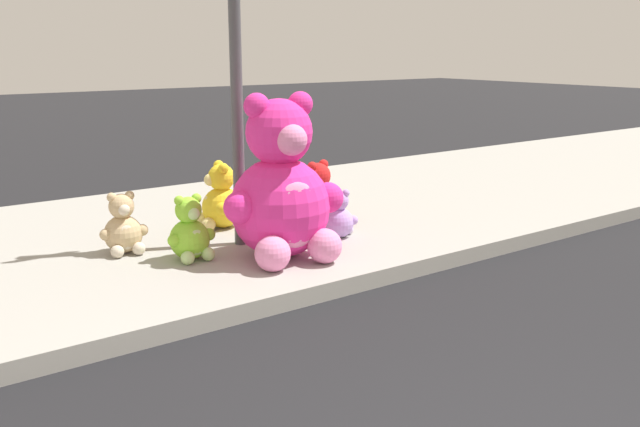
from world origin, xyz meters
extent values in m
cube|color=#9E9B93|center=(0.00, 5.20, 0.07)|extent=(28.00, 4.40, 0.15)
cylinder|color=#4C4C51|center=(1.00, 4.40, 1.75)|extent=(0.11, 0.11, 3.20)
sphere|color=#F22D93|center=(1.10, 3.85, 0.59)|extent=(0.89, 0.89, 0.89)
ellipsoid|color=pink|center=(1.05, 3.53, 0.59)|extent=(0.51, 0.27, 0.58)
sphere|color=#F22D93|center=(1.10, 3.85, 1.26)|extent=(0.58, 0.58, 0.58)
sphere|color=pink|center=(1.06, 3.61, 1.22)|extent=(0.27, 0.27, 0.27)
sphere|color=#F22D93|center=(1.30, 3.82, 1.49)|extent=(0.22, 0.22, 0.22)
sphere|color=#F22D93|center=(1.50, 3.68, 0.66)|extent=(0.28, 0.28, 0.28)
sphere|color=pink|center=(1.28, 3.44, 0.30)|extent=(0.31, 0.31, 0.31)
sphere|color=#F22D93|center=(0.89, 3.88, 1.49)|extent=(0.22, 0.22, 0.22)
sphere|color=#F22D93|center=(0.66, 3.80, 0.66)|extent=(0.28, 0.28, 0.28)
sphere|color=pink|center=(0.80, 3.51, 0.30)|extent=(0.31, 0.31, 0.31)
sphere|color=red|center=(2.05, 4.60, 0.36)|extent=(0.41, 0.41, 0.41)
ellipsoid|color=#DB7B7B|center=(2.01, 4.74, 0.36)|extent=(0.24, 0.15, 0.27)
sphere|color=red|center=(2.05, 4.60, 0.66)|extent=(0.27, 0.27, 0.27)
sphere|color=#DB7B7B|center=(2.02, 4.71, 0.65)|extent=(0.12, 0.12, 0.12)
sphere|color=red|center=(1.96, 4.57, 0.77)|extent=(0.10, 0.10, 0.10)
sphere|color=red|center=(1.85, 4.59, 0.39)|extent=(0.13, 0.13, 0.13)
sphere|color=#DB7B7B|center=(1.90, 4.73, 0.22)|extent=(0.14, 0.14, 0.14)
sphere|color=red|center=(2.14, 4.62, 0.77)|extent=(0.10, 0.10, 0.10)
sphere|color=red|center=(2.23, 4.69, 0.39)|extent=(0.13, 0.13, 0.13)
sphere|color=#DB7B7B|center=(2.12, 4.79, 0.22)|extent=(0.14, 0.14, 0.14)
sphere|color=yellow|center=(1.16, 5.05, 0.36)|extent=(0.42, 0.42, 0.42)
ellipsoid|color=#F0DB80|center=(1.02, 5.09, 0.36)|extent=(0.14, 0.25, 0.27)
sphere|color=yellow|center=(1.16, 5.05, 0.67)|extent=(0.28, 0.28, 0.28)
sphere|color=#F0DB80|center=(1.05, 5.08, 0.66)|extent=(0.13, 0.13, 0.13)
sphere|color=yellow|center=(1.14, 4.96, 0.78)|extent=(0.10, 0.10, 0.10)
sphere|color=yellow|center=(1.06, 4.87, 0.39)|extent=(0.13, 0.13, 0.13)
sphere|color=#F0DB80|center=(0.96, 4.98, 0.22)|extent=(0.14, 0.14, 0.14)
sphere|color=yellow|center=(1.19, 5.14, 0.78)|extent=(0.10, 0.10, 0.10)
sphere|color=yellow|center=(1.16, 5.26, 0.39)|extent=(0.13, 0.13, 0.13)
sphere|color=#F0DB80|center=(1.02, 5.20, 0.22)|extent=(0.14, 0.14, 0.14)
sphere|color=#8CD133|center=(0.40, 4.24, 0.33)|extent=(0.35, 0.35, 0.35)
ellipsoid|color=#B8DE87|center=(0.40, 4.12, 0.33)|extent=(0.20, 0.08, 0.23)
sphere|color=#8CD133|center=(0.40, 4.24, 0.59)|extent=(0.23, 0.23, 0.23)
sphere|color=#B8DE87|center=(0.40, 4.15, 0.58)|extent=(0.11, 0.11, 0.11)
sphere|color=#8CD133|center=(0.48, 4.24, 0.68)|extent=(0.09, 0.09, 0.09)
sphere|color=#8CD133|center=(0.57, 4.20, 0.35)|extent=(0.11, 0.11, 0.11)
sphere|color=#B8DE87|center=(0.50, 4.09, 0.21)|extent=(0.12, 0.12, 0.12)
sphere|color=#8CD133|center=(0.32, 4.24, 0.68)|extent=(0.09, 0.09, 0.09)
sphere|color=#8CD133|center=(0.23, 4.20, 0.35)|extent=(0.11, 0.11, 0.11)
sphere|color=#B8DE87|center=(0.30, 4.09, 0.21)|extent=(0.12, 0.12, 0.12)
sphere|color=tan|center=(0.00, 4.77, 0.32)|extent=(0.35, 0.35, 0.35)
ellipsoid|color=beige|center=(-0.02, 4.65, 0.32)|extent=(0.20, 0.10, 0.22)
sphere|color=tan|center=(0.00, 4.77, 0.58)|extent=(0.23, 0.23, 0.23)
sphere|color=beige|center=(-0.01, 4.68, 0.57)|extent=(0.10, 0.10, 0.10)
sphere|color=tan|center=(0.08, 4.76, 0.67)|extent=(0.09, 0.09, 0.09)
sphere|color=tan|center=(0.16, 4.71, 0.35)|extent=(0.11, 0.11, 0.11)
sphere|color=beige|center=(0.08, 4.62, 0.21)|extent=(0.12, 0.12, 0.12)
sphere|color=tan|center=(-0.08, 4.78, 0.67)|extent=(0.09, 0.09, 0.09)
sphere|color=tan|center=(-0.17, 4.75, 0.35)|extent=(0.11, 0.11, 0.11)
sphere|color=beige|center=(-0.11, 4.64, 0.21)|extent=(0.12, 0.12, 0.12)
sphere|color=#B28CD8|center=(1.89, 4.03, 0.30)|extent=(0.30, 0.30, 0.30)
ellipsoid|color=silver|center=(1.96, 4.10, 0.30)|extent=(0.16, 0.16, 0.19)
sphere|color=#B28CD8|center=(1.89, 4.03, 0.52)|extent=(0.19, 0.19, 0.19)
sphere|color=silver|center=(1.95, 4.08, 0.51)|extent=(0.09, 0.09, 0.09)
sphere|color=#B28CD8|center=(1.84, 4.07, 0.60)|extent=(0.07, 0.07, 0.07)
sphere|color=#B28CD8|center=(1.82, 4.15, 0.32)|extent=(0.09, 0.09, 0.09)
sphere|color=silver|center=(1.92, 4.17, 0.20)|extent=(0.10, 0.10, 0.10)
sphere|color=#B28CD8|center=(1.93, 3.98, 0.60)|extent=(0.07, 0.07, 0.07)
sphere|color=#B28CD8|center=(2.01, 3.95, 0.32)|extent=(0.09, 0.09, 0.09)
sphere|color=silver|center=(2.03, 4.06, 0.20)|extent=(0.10, 0.10, 0.10)
camera|label=1|loc=(-2.16, -1.19, 1.99)|focal=39.17mm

